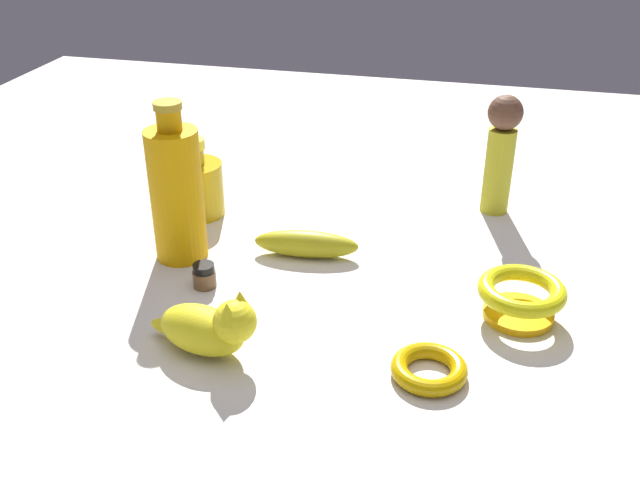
% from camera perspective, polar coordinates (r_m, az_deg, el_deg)
% --- Properties ---
extents(ground, '(2.00, 2.00, 0.00)m').
position_cam_1_polar(ground, '(1.03, 0.00, -2.82)').
color(ground, silver).
extents(nail_polish_jar, '(0.03, 0.03, 0.03)m').
position_cam_1_polar(nail_polish_jar, '(1.01, -9.02, -2.75)').
color(nail_polish_jar, brown).
rests_on(nail_polish_jar, ground).
extents(cat_figurine, '(0.15, 0.08, 0.09)m').
position_cam_1_polar(cat_figurine, '(0.88, -8.59, -6.71)').
color(cat_figurine, yellow).
rests_on(cat_figurine, ground).
extents(bangle, '(0.09, 0.09, 0.02)m').
position_cam_1_polar(bangle, '(0.86, 8.50, -9.90)').
color(bangle, '#C99D05').
rests_on(bangle, ground).
extents(person_figure_adult, '(0.06, 0.06, 0.20)m').
position_cam_1_polar(person_figure_adult, '(1.21, 13.92, 6.83)').
color(person_figure_adult, gold).
rests_on(person_figure_adult, ground).
extents(bowl, '(0.11, 0.11, 0.05)m').
position_cam_1_polar(bowl, '(0.96, 15.41, -4.23)').
color(bowl, '#F2AE09').
rests_on(bowl, ground).
extents(banana, '(0.16, 0.06, 0.04)m').
position_cam_1_polar(banana, '(1.07, -1.08, -0.30)').
color(banana, '#B2AE1A').
rests_on(banana, ground).
extents(bottle_tall, '(0.08, 0.08, 0.24)m').
position_cam_1_polar(bottle_tall, '(1.06, -11.14, 3.68)').
color(bottle_tall, '#D79704').
rests_on(bottle_tall, ground).
extents(bottle_short, '(0.09, 0.09, 0.13)m').
position_cam_1_polar(bottle_short, '(1.20, -9.65, 4.17)').
color(bottle_short, gold).
rests_on(bottle_short, ground).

